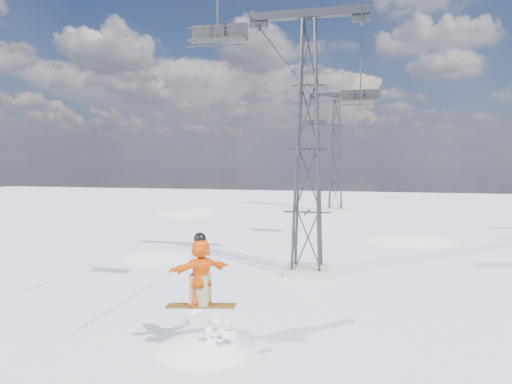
# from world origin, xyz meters

# --- Properties ---
(ground) EXTENTS (120.00, 120.00, 0.00)m
(ground) POSITION_xyz_m (0.00, 0.00, 0.00)
(ground) COLOR white
(ground) RESTS_ON ground
(snow_terrain) EXTENTS (39.00, 37.00, 22.00)m
(snow_terrain) POSITION_xyz_m (-4.77, 21.24, -9.59)
(snow_terrain) COLOR white
(snow_terrain) RESTS_ON ground
(lift_tower_near) EXTENTS (5.20, 1.80, 11.43)m
(lift_tower_near) POSITION_xyz_m (0.80, 8.00, 5.47)
(lift_tower_near) COLOR #999999
(lift_tower_near) RESTS_ON ground
(lift_tower_far) EXTENTS (5.20, 1.80, 11.43)m
(lift_tower_far) POSITION_xyz_m (0.80, 33.00, 5.47)
(lift_tower_far) COLOR #999999
(lift_tower_far) RESTS_ON ground
(haul_cables) EXTENTS (4.46, 51.00, 0.06)m
(haul_cables) POSITION_xyz_m (0.80, 19.50, 10.85)
(haul_cables) COLOR black
(haul_cables) RESTS_ON ground
(lift_chair_near) EXTENTS (1.85, 0.53, 2.30)m
(lift_chair_near) POSITION_xyz_m (-1.40, 2.12, 9.01)
(lift_chair_near) COLOR black
(lift_chair_near) RESTS_ON ground
(lift_chair_mid) EXTENTS (2.18, 0.63, 2.71)m
(lift_chair_mid) POSITION_xyz_m (3.00, 15.35, 8.68)
(lift_chair_mid) COLOR black
(lift_chair_mid) RESTS_ON ground
(lift_chair_far) EXTENTS (2.15, 0.62, 2.67)m
(lift_chair_far) POSITION_xyz_m (-1.40, 35.78, 8.71)
(lift_chair_far) COLOR black
(lift_chair_far) RESTS_ON ground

